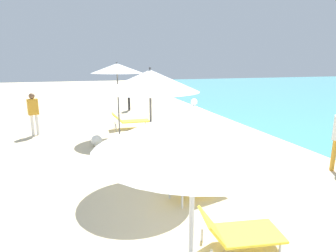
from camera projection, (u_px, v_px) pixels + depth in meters
umbrella_nearest at (194, 128)px, 2.52m from camera, size 1.86×1.86×2.41m
lounger_nearest_shoreside at (238, 231)px, 4.10m from camera, size 1.27×0.78×0.59m
umbrella_second at (150, 81)px, 6.12m from camera, size 2.21×2.21×2.62m
lounger_second_shoreside at (166, 150)px, 7.87m from camera, size 1.52×0.89×0.63m
lounger_second_inland at (195, 183)px, 5.65m from camera, size 1.39×0.85×0.56m
umbrella_farthest at (117, 68)px, 10.01m from camera, size 1.87×1.87×2.74m
lounger_farthest_shoreside at (130, 120)px, 11.58m from camera, size 1.56×0.61×0.68m
person_walking_near at (129, 92)px, 15.80m from camera, size 0.23×0.36×1.71m
person_walking_far at (33, 110)px, 10.35m from camera, size 0.41×0.32×1.60m
beach_ball at (97, 141)px, 9.15m from camera, size 0.37×0.37×0.37m
cooler_box at (174, 130)px, 10.72m from camera, size 0.59×0.54×0.34m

